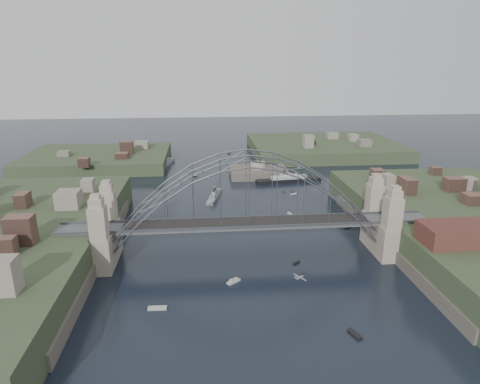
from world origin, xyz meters
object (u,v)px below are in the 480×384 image
fort_island (258,177)px  naval_cruiser_far (165,164)px  ocean_liner (289,180)px  bridge (247,206)px  wharf_shed (471,233)px  naval_cruiser_near (215,196)px

fort_island → naval_cruiser_far: naval_cruiser_far is taller
fort_island → ocean_liner: bearing=-44.6°
bridge → naval_cruiser_far: bridge is taller
wharf_shed → naval_cruiser_far: (-69.65, 104.08, -9.06)m
fort_island → ocean_liner: 14.32m
wharf_shed → naval_cruiser_near: wharf_shed is taller
fort_island → naval_cruiser_near: size_ratio=1.41×
wharf_shed → bridge: bearing=162.3°
ocean_liner → bridge: bearing=-110.3°
naval_cruiser_near → naval_cruiser_far: 50.31m
fort_island → naval_cruiser_near: 31.88m
bridge → naval_cruiser_near: (-6.04, 43.74, -11.60)m
bridge → naval_cruiser_near: bridge is taller
naval_cruiser_far → wharf_shed: bearing=-56.2°
fort_island → naval_cruiser_far: 42.69m
wharf_shed → ocean_liner: 77.67m
naval_cruiser_near → bridge: bearing=-82.1°
fort_island → wharf_shed: (32.00, -84.00, 10.34)m
fort_island → naval_cruiser_near: bearing=-124.5°
wharf_shed → naval_cruiser_near: bearing=130.9°
naval_cruiser_near → wharf_shed: bearing=-49.1°
ocean_liner → naval_cruiser_near: bearing=-150.1°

